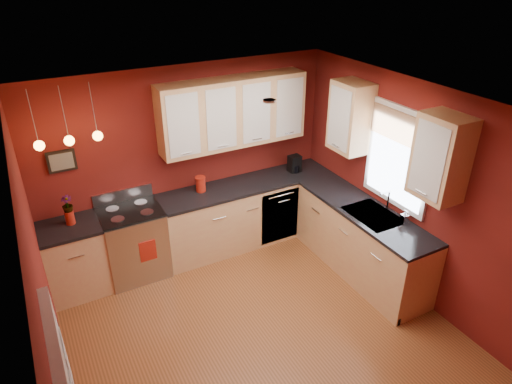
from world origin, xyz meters
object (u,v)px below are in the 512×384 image
gas_range (134,242)px  red_canister (201,184)px  soap_pump (405,217)px  coffee_maker (295,164)px  sink (373,216)px

gas_range → red_canister: (0.99, 0.09, 0.57)m
red_canister → soap_pump: red_canister is taller
gas_range → coffee_maker: coffee_maker is taller
red_canister → coffee_maker: (1.45, -0.07, 0.01)m
gas_range → red_canister: 1.14m
sink → gas_range: bearing=150.2°
sink → red_canister: bearing=135.8°
gas_range → coffee_maker: 2.50m
gas_range → red_canister: red_canister is taller
red_canister → soap_pump: 2.64m
gas_range → red_canister: size_ratio=5.27×
soap_pump → red_canister: bearing=133.6°
sink → soap_pump: (0.19, -0.32, 0.11)m
gas_range → sink: 3.05m
gas_range → sink: sink is taller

